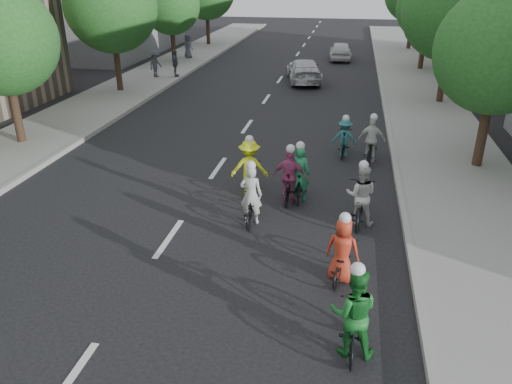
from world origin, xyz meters
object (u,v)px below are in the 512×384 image
(cyclist_4, at_px, (342,256))
(cyclist_1, at_px, (353,318))
(cyclist_7, at_px, (344,140))
(spectator_1, at_px, (175,63))
(cyclist_6, at_px, (360,200))
(cyclist_5, at_px, (299,180))
(cyclist_8, at_px, (371,145))
(spectator_0, at_px, (156,64))
(cyclist_0, at_px, (252,202))
(follow_car_lead, at_px, (304,71))
(spectator_2, at_px, (188,46))
(cyclist_3, at_px, (290,181))
(cyclist_2, at_px, (250,172))
(follow_car_trail, at_px, (340,51))

(cyclist_4, bearing_deg, cyclist_1, 107.09)
(cyclist_7, relative_size, spectator_1, 1.03)
(cyclist_6, bearing_deg, cyclist_5, -27.48)
(cyclist_5, bearing_deg, cyclist_8, -124.00)
(cyclist_1, bearing_deg, spectator_0, -62.16)
(spectator_0, height_order, spectator_1, spectator_1)
(cyclist_1, distance_m, spectator_0, 25.12)
(cyclist_0, xyz_separation_m, follow_car_lead, (-0.41, 18.26, 0.10))
(cyclist_4, xyz_separation_m, follow_car_lead, (-2.91, 20.59, 0.09))
(cyclist_0, xyz_separation_m, cyclist_5, (1.12, 1.61, 0.07))
(spectator_1, bearing_deg, cyclist_8, -151.45)
(cyclist_6, height_order, spectator_2, cyclist_6)
(cyclist_7, xyz_separation_m, spectator_0, (-11.75, 11.65, 0.32))
(cyclist_5, xyz_separation_m, spectator_2, (-10.74, 22.79, 0.34))
(spectator_1, bearing_deg, cyclist_3, -165.30)
(cyclist_0, distance_m, spectator_2, 26.23)
(cyclist_4, bearing_deg, cyclist_8, -85.01)
(cyclist_2, bearing_deg, cyclist_1, 108.49)
(cyclist_0, height_order, cyclist_2, cyclist_2)
(follow_car_trail, relative_size, spectator_1, 2.40)
(cyclist_0, bearing_deg, cyclist_3, -121.21)
(cyclist_5, height_order, cyclist_8, cyclist_5)
(cyclist_8, relative_size, spectator_0, 1.21)
(cyclist_6, xyz_separation_m, follow_car_trail, (-1.41, 25.98, 0.01))
(cyclist_1, relative_size, cyclist_7, 1.15)
(cyclist_7, bearing_deg, cyclist_5, 76.91)
(cyclist_0, bearing_deg, cyclist_7, -113.06)
(cyclist_0, distance_m, cyclist_2, 1.82)
(cyclist_1, bearing_deg, follow_car_lead, -83.26)
(cyclist_4, distance_m, follow_car_trail, 28.83)
(cyclist_6, bearing_deg, cyclist_8, -90.03)
(cyclist_3, relative_size, follow_car_trail, 0.46)
(cyclist_0, height_order, spectator_1, cyclist_0)
(spectator_1, bearing_deg, cyclist_6, -161.65)
(cyclist_2, bearing_deg, cyclist_3, 158.62)
(cyclist_7, xyz_separation_m, follow_car_lead, (-2.74, 12.58, 0.07))
(cyclist_4, xyz_separation_m, cyclist_6, (0.40, 2.83, 0.07))
(cyclist_4, bearing_deg, spectator_2, -54.80)
(cyclist_8, distance_m, follow_car_lead, 13.41)
(cyclist_8, height_order, spectator_2, spectator_2)
(follow_car_trail, bearing_deg, spectator_1, 38.96)
(spectator_2, bearing_deg, follow_car_lead, -104.32)
(cyclist_4, height_order, cyclist_5, cyclist_5)
(cyclist_6, bearing_deg, spectator_0, -49.29)
(follow_car_trail, height_order, spectator_1, spectator_1)
(cyclist_2, xyz_separation_m, follow_car_lead, (-0.01, 16.49, -0.03))
(cyclist_8, bearing_deg, spectator_2, -47.73)
(cyclist_7, bearing_deg, cyclist_8, 165.62)
(cyclist_5, xyz_separation_m, cyclist_8, (2.16, 3.77, -0.04))
(follow_car_lead, bearing_deg, follow_car_trail, -114.24)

